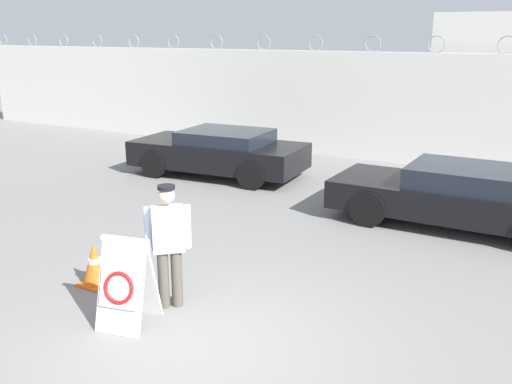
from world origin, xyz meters
TOP-DOWN VIEW (x-y plane):
  - ground_plane at (0.00, 0.00)m, footprint 90.00×90.00m
  - perimeter_wall at (-0.00, 11.15)m, footprint 36.00×0.30m
  - barricade_sign at (-1.15, 0.02)m, footprint 0.75×0.81m
  - security_guard at (-0.99, 0.70)m, footprint 0.64×0.48m
  - traffic_cone_far at (-2.40, 0.71)m, footprint 0.43×0.43m
  - parked_car_front_coupe at (-4.45, 7.26)m, footprint 4.61×2.28m
  - parked_car_rear_sedan at (1.80, 6.11)m, footprint 4.77×1.95m

SIDE VIEW (x-z plane):
  - ground_plane at x=0.00m, z-range 0.00..0.00m
  - traffic_cone_far at x=-2.40m, z-range 0.00..0.66m
  - barricade_sign at x=-1.15m, z-range 0.00..1.18m
  - parked_car_rear_sedan at x=1.80m, z-range 0.02..1.22m
  - parked_car_front_coupe at x=-4.45m, z-range 0.03..1.24m
  - security_guard at x=-0.99m, z-range 0.10..1.82m
  - perimeter_wall at x=0.00m, z-range -0.22..3.34m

